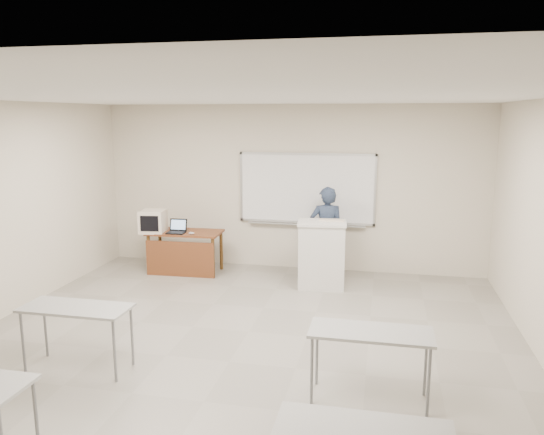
% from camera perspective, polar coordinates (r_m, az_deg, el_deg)
% --- Properties ---
extents(floor, '(7.00, 8.00, 0.01)m').
position_cam_1_polar(floor, '(6.36, -4.61, -15.25)').
color(floor, gray).
rests_on(floor, ground).
extents(whiteboard, '(2.48, 0.10, 1.31)m').
position_cam_1_polar(whiteboard, '(9.62, 3.75, 3.03)').
color(whiteboard, white).
rests_on(whiteboard, floor).
extents(student_desks, '(4.40, 2.20, 0.73)m').
position_cam_1_polar(student_desks, '(4.92, -9.37, -14.84)').
color(student_desks, gray).
rests_on(student_desks, floor).
extents(instructor_desk, '(1.31, 0.65, 0.75)m').
position_cam_1_polar(instructor_desk, '(9.60, -9.54, -2.94)').
color(instructor_desk, brown).
rests_on(instructor_desk, floor).
extents(podium, '(0.78, 0.57, 1.10)m').
position_cam_1_polar(podium, '(8.76, 5.35, -3.96)').
color(podium, white).
rests_on(podium, floor).
extents(crt_monitor, '(0.43, 0.47, 0.40)m').
position_cam_1_polar(crt_monitor, '(9.71, -12.67, -0.37)').
color(crt_monitor, beige).
rests_on(crt_monitor, instructor_desk).
extents(laptop, '(0.32, 0.29, 0.23)m').
position_cam_1_polar(laptop, '(9.56, -10.19, -1.29)').
color(laptop, black).
rests_on(laptop, instructor_desk).
extents(mouse, '(0.12, 0.10, 0.04)m').
position_cam_1_polar(mouse, '(9.39, -8.65, -1.68)').
color(mouse, '#A3A5AA').
rests_on(mouse, instructor_desk).
extents(keyboard, '(0.41, 0.16, 0.02)m').
position_cam_1_polar(keyboard, '(8.70, 6.45, -0.31)').
color(keyboard, beige).
rests_on(keyboard, podium).
extents(presenter, '(0.64, 0.48, 1.60)m').
position_cam_1_polar(presenter, '(9.28, 5.88, -1.57)').
color(presenter, black).
rests_on(presenter, floor).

